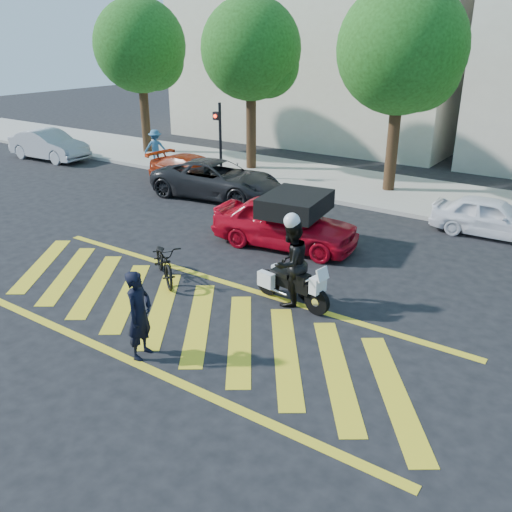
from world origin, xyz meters
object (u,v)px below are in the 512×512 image
Objects in this scene: officer_moto at (291,263)px; parked_far_left at (49,145)px; parked_mid_right at (491,217)px; bicycle at (164,261)px; police_motorcycle at (291,284)px; parked_mid_left at (217,179)px; parked_left at (194,172)px; red_convertible at (285,222)px; officer_bike at (139,315)px.

officer_moto is 18.80m from parked_far_left.
officer_moto is at bearing 157.59° from parked_mid_right.
parked_far_left reaches higher than bicycle.
bicycle is 3.35m from police_motorcycle.
bicycle is 9.99m from parked_mid_right.
parked_far_left is 0.87× the size of parked_mid_left.
parked_mid_left is at bearing 96.20° from parked_mid_right.
parked_left is (-8.47, 6.57, 0.12)m from police_motorcycle.
police_motorcycle is 1.02× the size of officer_moto.
bicycle is 3.37m from officer_moto.
red_convertible is 0.86× the size of parked_mid_left.
bicycle is 8.90m from parked_left.
parked_mid_left is at bearing 16.29° from officer_bike.
officer_moto reaches higher than bicycle.
red_convertible is at bearing 132.48° from police_motorcycle.
parked_left is (-8.46, 6.57, -0.39)m from officer_moto.
parked_left is (9.19, 0.10, -0.10)m from parked_far_left.
officer_moto is at bearing -33.43° from officer_bike.
bicycle is 0.45× the size of parked_far_left.
parked_left is 11.19m from parked_mid_right.
bicycle is at bearing 153.38° from red_convertible.
bicycle is 16.05m from parked_far_left.
parked_far_left reaches higher than parked_mid_left.
red_convertible is 16.02m from parked_far_left.
red_convertible is 7.37m from parked_left.
police_motorcycle is 10.72m from parked_left.
parked_far_left is at bearing 69.94° from red_convertible.
officer_bike is 19.22m from parked_far_left.
bicycle is at bearing -119.34° from parked_far_left.
red_convertible is (-2.02, 3.03, 0.23)m from police_motorcycle.
parked_left is 1.79m from parked_mid_left.
bicycle is 3.91m from red_convertible.
bicycle is at bearing 141.07° from parked_mid_right.
officer_moto is (-0.01, -0.00, 0.51)m from police_motorcycle.
police_motorcycle is at bearing 118.49° from officer_moto.
parked_far_left is at bearing 90.26° from parked_mid_right.
parked_left is (-6.46, 3.54, -0.11)m from red_convertible.
officer_moto is at bearing -113.08° from parked_far_left.
police_motorcycle is at bearing -113.06° from parked_far_left.
officer_bike is at bearing -100.45° from police_motorcycle.
red_convertible is at bearing -7.38° from officer_bike.
parked_mid_left reaches higher than parked_left.
parked_left is at bearing -119.03° from officer_moto.
bicycle is at bearing -69.74° from officer_moto.
parked_mid_right is at bearing -55.16° from red_convertible.
parked_far_left is 1.23× the size of parked_mid_right.
officer_bike is 0.87× the size of police_motorcycle.
police_motorcycle is 0.48× the size of red_convertible.
parked_mid_left is (-6.80, 5.94, 0.20)m from police_motorcycle.
officer_bike reaches higher than parked_mid_left.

